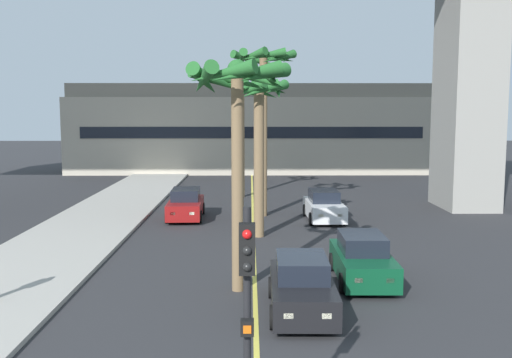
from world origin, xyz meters
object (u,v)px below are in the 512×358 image
Objects in this scene: car_queue_second at (302,287)px; car_queue_fourth at (362,260)px; palm_tree_near_median at (241,102)px; car_queue_front at (186,205)px; palm_tree_mid_median at (263,81)px; palm_tree_farthest_median at (259,113)px; car_queue_third at (324,207)px; traffic_light_median_near at (247,306)px; palm_tree_far_median at (237,100)px.

car_queue_fourth is at bearing 52.67° from car_queue_second.
palm_tree_near_median reaches higher than car_queue_second.
palm_tree_mid_median is (4.06, 0.71, 6.46)m from car_queue_front.
car_queue_fourth is 9.07m from palm_tree_farthest_median.
palm_tree_farthest_median is (-3.42, -3.84, 4.82)m from car_queue_third.
palm_tree_mid_median is 5.41m from palm_tree_farthest_median.
palm_tree_near_median is (-4.26, 19.00, 5.45)m from car_queue_fourth.
traffic_light_median_near is 29.54m from palm_tree_near_median.
traffic_light_median_near is 17.50m from palm_tree_farthest_median.
palm_tree_far_median is at bearing -94.68° from palm_tree_mid_median.
car_queue_third is 1.00× the size of car_queue_fourth.
car_queue_fourth is 0.53× the size of palm_tree_near_median.
palm_tree_near_median is 1.09× the size of palm_tree_far_median.
car_queue_fourth is 0.58× the size of palm_tree_far_median.
palm_tree_near_median is 7.11m from palm_tree_mid_median.
car_queue_fourth is 20.22m from palm_tree_near_median.
palm_tree_farthest_median is at bearing 115.69° from car_queue_fourth.
car_queue_front is 0.47× the size of palm_tree_mid_median.
palm_tree_mid_median reaches higher than palm_tree_far_median.
palm_tree_farthest_median is (-0.31, -5.15, -1.65)m from palm_tree_mid_median.
palm_tree_mid_median is (0.73, 22.41, 4.47)m from traffic_light_median_near.
car_queue_front is 1.00× the size of car_queue_fourth.
palm_tree_farthest_median is at bearing 88.60° from traffic_light_median_near.
palm_tree_mid_median reaches higher than car_queue_third.
palm_tree_mid_median is at bearing 92.89° from car_queue_second.
car_queue_fourth is (2.27, 2.97, 0.00)m from car_queue_second.
car_queue_third is at bearing -4.67° from car_queue_front.
car_queue_third is at bearing 70.39° from palm_tree_far_median.
palm_tree_far_median is (0.17, -19.97, -0.23)m from palm_tree_near_median.
palm_tree_far_median reaches higher than traffic_light_median_near.
car_queue_second is 0.53× the size of palm_tree_near_median.
palm_tree_near_median is at bearing 90.48° from palm_tree_far_median.
palm_tree_far_median is at bearing -89.52° from palm_tree_near_median.
car_queue_third is 0.47× the size of palm_tree_mid_median.
car_queue_second is 0.58× the size of palm_tree_farthest_median.
car_queue_second is 5.89m from palm_tree_far_median.
car_queue_second is 1.00× the size of car_queue_fourth.
car_queue_front is 0.58× the size of palm_tree_far_median.
car_queue_front and car_queue_second have the same top height.
car_queue_third is 13.51m from palm_tree_far_median.
car_queue_second is 22.72m from palm_tree_near_median.
car_queue_third and car_queue_fourth have the same top height.
palm_tree_farthest_median is at bearing -131.66° from car_queue_third.
palm_tree_far_median is (-0.34, 9.37, 3.23)m from traffic_light_median_near.
car_queue_fourth is at bearing -75.93° from palm_tree_mid_median.
traffic_light_median_near is (3.33, -21.69, 1.99)m from car_queue_front.
palm_tree_near_median reaches higher than palm_tree_far_median.
palm_tree_mid_median reaches higher than traffic_light_median_near.
palm_tree_near_median is (2.83, 7.64, 5.45)m from car_queue_front.
traffic_light_median_near is at bearing -109.95° from car_queue_fourth.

